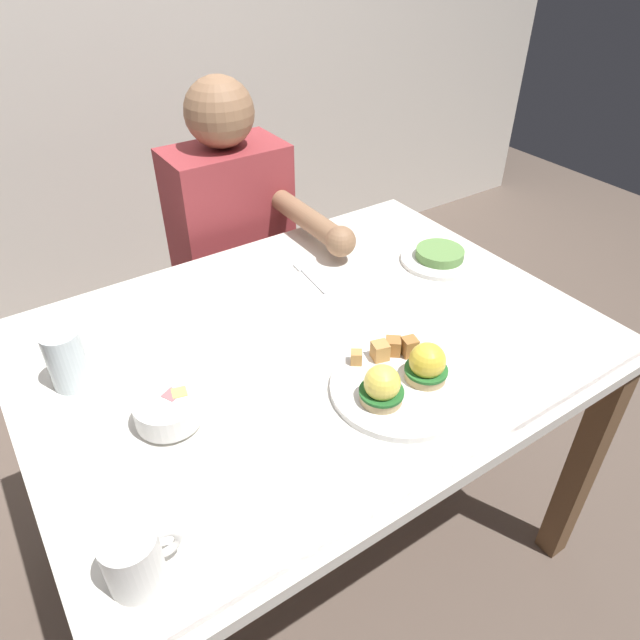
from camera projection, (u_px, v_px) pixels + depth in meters
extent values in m
plane|color=brown|center=(314.00, 537.00, 1.69)|extent=(6.00, 6.00, 0.00)
cube|color=white|center=(313.00, 343.00, 1.26)|extent=(1.20, 0.90, 0.03)
cube|color=#B23838|center=(441.00, 459.00, 0.98)|extent=(1.20, 0.06, 0.00)
cube|color=#B23838|center=(229.00, 260.00, 1.52)|extent=(1.20, 0.06, 0.00)
cube|color=brown|center=(583.00, 464.00, 1.46)|extent=(0.06, 0.06, 0.71)
cube|color=brown|center=(52.00, 448.00, 1.50)|extent=(0.06, 0.06, 0.71)
cube|color=brown|center=(383.00, 311.00, 1.99)|extent=(0.06, 0.06, 0.71)
cylinder|color=white|center=(400.00, 388.00, 1.11)|extent=(0.27, 0.27, 0.01)
cylinder|color=tan|center=(381.00, 396.00, 1.07)|extent=(0.08, 0.08, 0.02)
cylinder|color=#236028|center=(382.00, 391.00, 1.06)|extent=(0.08, 0.08, 0.01)
sphere|color=#F7DB56|center=(382.00, 383.00, 1.05)|extent=(0.07, 0.07, 0.07)
cylinder|color=tan|center=(425.00, 374.00, 1.12)|extent=(0.08, 0.08, 0.02)
cylinder|color=#286B2D|center=(426.00, 370.00, 1.11)|extent=(0.08, 0.08, 0.01)
sphere|color=yellow|center=(427.00, 361.00, 1.10)|extent=(0.07, 0.07, 0.07)
cube|color=tan|center=(356.00, 357.00, 1.15)|extent=(0.03, 0.03, 0.03)
cube|color=tan|center=(380.00, 351.00, 1.16)|extent=(0.04, 0.04, 0.04)
cube|color=#AD7038|center=(393.00, 346.00, 1.18)|extent=(0.04, 0.04, 0.04)
cube|color=#AD7038|center=(409.00, 347.00, 1.17)|extent=(0.03, 0.03, 0.04)
cylinder|color=white|center=(170.00, 421.00, 1.05)|extent=(0.10, 0.10, 0.01)
cylinder|color=white|center=(168.00, 410.00, 1.03)|extent=(0.12, 0.12, 0.04)
cube|color=#F4A85B|center=(172.00, 405.00, 1.04)|extent=(0.03, 0.03, 0.02)
cube|color=#F4A85B|center=(159.00, 405.00, 1.03)|extent=(0.03, 0.03, 0.02)
cube|color=#F4DB66|center=(180.00, 397.00, 1.04)|extent=(0.03, 0.03, 0.03)
cube|color=#EA6B70|center=(155.00, 404.00, 1.03)|extent=(0.04, 0.04, 0.03)
cube|color=#EA6B70|center=(173.00, 400.00, 1.04)|extent=(0.04, 0.04, 0.03)
cylinder|color=white|center=(133.00, 560.00, 0.78)|extent=(0.08, 0.08, 0.09)
cylinder|color=black|center=(127.00, 543.00, 0.76)|extent=(0.07, 0.07, 0.01)
torus|color=white|center=(163.00, 543.00, 0.80)|extent=(0.06, 0.02, 0.06)
cube|color=silver|center=(314.00, 281.00, 1.43)|extent=(0.02, 0.12, 0.00)
cube|color=silver|center=(300.00, 267.00, 1.48)|extent=(0.03, 0.04, 0.00)
cylinder|color=silver|center=(66.00, 359.00, 1.10)|extent=(0.07, 0.07, 0.12)
cylinder|color=silver|center=(70.00, 370.00, 1.11)|extent=(0.07, 0.07, 0.07)
cylinder|color=white|center=(439.00, 260.00, 1.51)|extent=(0.20, 0.20, 0.01)
cylinder|color=#66934C|center=(440.00, 254.00, 1.50)|extent=(0.12, 0.12, 0.02)
cylinder|color=#33333D|center=(233.00, 375.00, 1.92)|extent=(0.11, 0.11, 0.45)
cylinder|color=#33333D|center=(280.00, 356.00, 2.00)|extent=(0.11, 0.11, 0.45)
cube|color=#993338|center=(231.00, 228.00, 1.75)|extent=(0.34, 0.20, 0.50)
sphere|color=#936B4C|center=(219.00, 112.00, 1.54)|extent=(0.19, 0.19, 0.19)
cylinder|color=#936B4C|center=(309.00, 219.00, 1.57)|extent=(0.06, 0.30, 0.06)
sphere|color=#936B4C|center=(341.00, 241.00, 1.47)|extent=(0.08, 0.08, 0.08)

